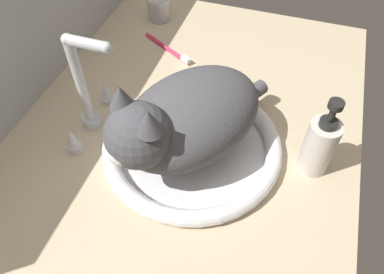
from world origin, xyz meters
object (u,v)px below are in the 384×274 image
at_px(toothbrush, 168,49).
at_px(sink_basin, 192,145).
at_px(cat, 182,121).
at_px(faucet, 87,95).
at_px(soap_pump_bottle, 319,145).
at_px(metal_jar, 159,9).

bearing_deg(toothbrush, sink_basin, -151.16).
height_order(sink_basin, toothbrush, sink_basin).
bearing_deg(toothbrush, cat, -154.59).
relative_size(faucet, soap_pump_bottle, 1.30).
xyz_separation_m(sink_basin, cat, (-0.02, 0.01, 0.09)).
bearing_deg(sink_basin, metal_jar, 29.33).
bearing_deg(cat, faucet, 84.11).
relative_size(sink_basin, faucet, 1.58).
height_order(sink_basin, cat, cat).
xyz_separation_m(sink_basin, toothbrush, (0.29, 0.16, -0.01)).
height_order(metal_jar, soap_pump_bottle, soap_pump_bottle).
height_order(sink_basin, soap_pump_bottle, soap_pump_bottle).
bearing_deg(soap_pump_bottle, metal_jar, 50.38).
relative_size(faucet, toothbrush, 1.46).
bearing_deg(faucet, sink_basin, -90.00).
height_order(faucet, metal_jar, faucet).
height_order(cat, soap_pump_bottle, cat).
bearing_deg(metal_jar, sink_basin, -150.67).
bearing_deg(toothbrush, faucet, 169.16).
distance_m(sink_basin, faucet, 0.23).
bearing_deg(faucet, toothbrush, -10.84).
distance_m(faucet, toothbrush, 0.31).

